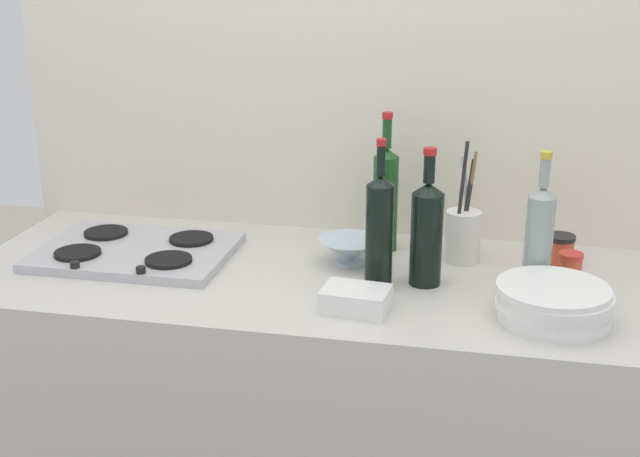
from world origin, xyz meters
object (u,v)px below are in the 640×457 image
condiment_jar_front (570,268)px  condiment_jar_rear (560,251)px  wine_bottle_rightmost (385,196)px  mixing_bowl (350,250)px  stovetop_hob (136,251)px  wine_bottle_leftmost (427,231)px  butter_dish (356,299)px  wine_bottle_mid_left (379,230)px  wine_bottle_mid_right (539,237)px  utensil_crock (463,233)px  plate_stack (554,303)px

condiment_jar_front → condiment_jar_rear: 0.12m
wine_bottle_rightmost → mixing_bowl: 0.19m
stovetop_hob → wine_bottle_leftmost: wine_bottle_leftmost is taller
butter_dish → condiment_jar_front: (0.48, 0.26, 0.01)m
wine_bottle_mid_left → butter_dish: size_ratio=2.45×
wine_bottle_mid_right → wine_bottle_rightmost: wine_bottle_rightmost is taller
condiment_jar_rear → wine_bottle_mid_left: bearing=-152.8°
utensil_crock → condiment_jar_rear: 0.25m
wine_bottle_leftmost → stovetop_hob: bearing=177.5°
stovetop_hob → condiment_jar_front: size_ratio=6.34×
wine_bottle_mid_right → condiment_jar_front: bearing=37.9°
plate_stack → wine_bottle_rightmost: wine_bottle_rightmost is taller
wine_bottle_mid_right → utensil_crock: size_ratio=1.06×
wine_bottle_mid_left → utensil_crock: 0.29m
wine_bottle_mid_left → condiment_jar_front: (0.45, 0.11, -0.10)m
plate_stack → wine_bottle_mid_left: 0.43m
wine_bottle_mid_right → butter_dish: bearing=-154.0°
wine_bottle_leftmost → condiment_jar_front: wine_bottle_leftmost is taller
wine_bottle_mid_left → mixing_bowl: (-0.09, 0.13, -0.10)m
stovetop_hob → utensil_crock: (0.84, 0.14, 0.06)m
stovetop_hob → mixing_bowl: (0.56, 0.06, 0.02)m
wine_bottle_leftmost → wine_bottle_mid_left: 0.12m
stovetop_hob → condiment_jar_front: bearing=1.9°
wine_bottle_rightmost → wine_bottle_mid_left: bearing=-85.7°
wine_bottle_leftmost → utensil_crock: 0.20m
butter_dish → condiment_jar_front: bearing=28.3°
stovetop_hob → wine_bottle_rightmost: (0.63, 0.19, 0.13)m
plate_stack → condiment_jar_rear: bearing=84.3°
wine_bottle_rightmost → butter_dish: 0.43m
plate_stack → wine_bottle_leftmost: (-0.29, 0.16, 0.09)m
stovetop_hob → utensil_crock: bearing=9.4°
wine_bottle_mid_right → butter_dish: (-0.40, -0.19, -0.11)m
mixing_bowl → condiment_jar_rear: (0.52, 0.09, 0.00)m
mixing_bowl → condiment_jar_front: bearing=-2.2°
stovetop_hob → wine_bottle_mid_right: (1.02, -0.03, 0.12)m
wine_bottle_mid_right → wine_bottle_rightmost: 0.44m
stovetop_hob → condiment_jar_rear: 1.10m
wine_bottle_mid_right → mixing_bowl: 0.48m
condiment_jar_front → mixing_bowl: bearing=177.8°
utensil_crock → condiment_jar_rear: size_ratio=3.81×
wine_bottle_mid_left → wine_bottle_mid_right: bearing=6.9°
wine_bottle_rightmost → utensil_crock: (0.21, -0.05, -0.07)m
wine_bottle_mid_left → mixing_bowl: wine_bottle_mid_left is taller
wine_bottle_leftmost → condiment_jar_rear: 0.38m
condiment_jar_rear → wine_bottle_leftmost: bearing=-150.4°
wine_bottle_mid_left → wine_bottle_rightmost: wine_bottle_rightmost is taller
butter_dish → condiment_jar_rear: 0.59m
stovetop_hob → butter_dish: size_ratio=3.37×
plate_stack → condiment_jar_rear: 0.34m
stovetop_hob → wine_bottle_mid_right: bearing=-1.5°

